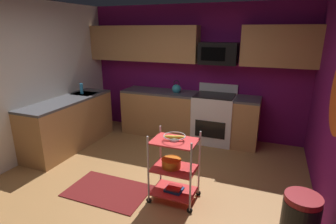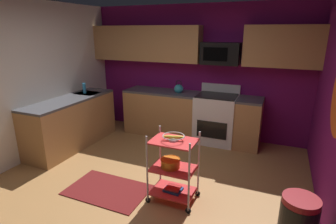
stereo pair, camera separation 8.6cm
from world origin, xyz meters
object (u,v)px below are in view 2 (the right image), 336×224
at_px(oven_range, 216,118).
at_px(mixing_bowl_large, 171,163).
at_px(rolling_cart, 173,168).
at_px(microwave, 221,54).
at_px(book_stack, 173,189).
at_px(dish_soap_bottle, 84,88).
at_px(kettle, 179,89).
at_px(fruit_bowl, 174,137).

bearing_deg(oven_range, mixing_bowl_large, -92.40).
relative_size(oven_range, rolling_cart, 1.20).
bearing_deg(rolling_cart, microwave, 88.77).
bearing_deg(book_stack, dish_soap_bottle, 151.56).
relative_size(microwave, kettle, 2.65).
height_order(oven_range, mixing_bowl_large, oven_range).
distance_m(rolling_cart, dish_soap_bottle, 2.80).
distance_m(mixing_bowl_large, dish_soap_bottle, 2.76).
relative_size(fruit_bowl, mixing_bowl_large, 1.08).
height_order(microwave, kettle, microwave).
xyz_separation_m(oven_range, fruit_bowl, (-0.05, -2.10, 0.40)).
bearing_deg(dish_soap_bottle, oven_range, 17.84).
distance_m(kettle, dish_soap_bottle, 1.86).
bearing_deg(microwave, oven_range, -89.74).
xyz_separation_m(microwave, book_stack, (-0.05, -2.20, -1.55)).
bearing_deg(mixing_bowl_large, rolling_cart, -0.00).
bearing_deg(dish_soap_bottle, rolling_cart, -28.44).
xyz_separation_m(oven_range, dish_soap_bottle, (-2.46, -0.79, 0.54)).
distance_m(book_stack, dish_soap_bottle, 2.88).
xyz_separation_m(rolling_cart, mixing_bowl_large, (-0.04, 0.00, 0.07)).
bearing_deg(microwave, kettle, -172.06).
bearing_deg(fruit_bowl, book_stack, -90.00).
bearing_deg(oven_range, book_stack, -91.31).
height_order(rolling_cart, fruit_bowl, rolling_cart).
bearing_deg(oven_range, kettle, -179.72).
xyz_separation_m(oven_range, microwave, (-0.00, 0.10, 1.22)).
relative_size(rolling_cart, kettle, 3.47).
relative_size(microwave, rolling_cart, 0.77).
height_order(rolling_cart, mixing_bowl_large, rolling_cart).
relative_size(microwave, book_stack, 3.02).
height_order(mixing_bowl_large, book_stack, mixing_bowl_large).
bearing_deg(book_stack, rolling_cart, -0.90).
distance_m(oven_range, book_stack, 2.13).
relative_size(oven_range, fruit_bowl, 4.04).
xyz_separation_m(microwave, rolling_cart, (-0.05, -2.20, -1.25)).
bearing_deg(mixing_bowl_large, microwave, 87.73).
bearing_deg(fruit_bowl, kettle, 109.21).
height_order(oven_range, rolling_cart, oven_range).
xyz_separation_m(mixing_bowl_large, book_stack, (0.04, 0.00, -0.37)).
bearing_deg(fruit_bowl, mixing_bowl_large, -180.00).
bearing_deg(oven_range, fruit_bowl, -91.31).
bearing_deg(kettle, mixing_bowl_large, -71.76).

